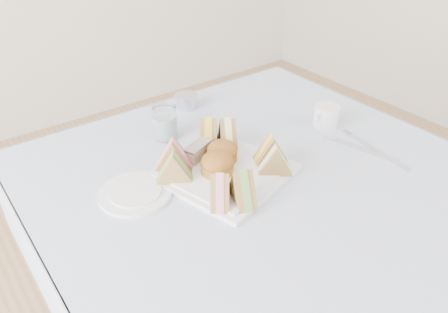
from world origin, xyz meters
TOP-DOWN VIEW (x-y plane):
  - table at (0.00, 0.00)m, footprint 0.90×0.90m
  - tablecloth at (0.00, 0.00)m, footprint 1.02×1.02m
  - serving_plate at (-0.07, 0.07)m, footprint 0.33×0.33m
  - sandwich_fl_a at (-0.15, -0.02)m, footprint 0.08×0.09m
  - sandwich_fl_b at (-0.11, -0.05)m, footprint 0.07×0.10m
  - sandwich_fr_a at (0.04, 0.03)m, footprint 0.09×0.07m
  - sandwich_fr_b at (0.02, -0.01)m, footprint 0.09×0.08m
  - sandwich_bl_a at (-0.18, 0.10)m, footprint 0.09×0.08m
  - sandwich_bl_b at (-0.16, 0.15)m, footprint 0.10×0.09m
  - sandwich_br_a at (0.01, 0.16)m, footprint 0.08×0.10m
  - sandwich_br_b at (-0.03, 0.18)m, footprint 0.09×0.10m
  - scone_left at (-0.09, 0.07)m, footprint 0.09×0.09m
  - scone_right at (-0.05, 0.10)m, footprint 0.10×0.10m
  - pastry_slice at (-0.09, 0.15)m, footprint 0.09×0.06m
  - side_plate at (-0.28, 0.12)m, footprint 0.21×0.21m
  - water_glass at (-0.09, 0.30)m, footprint 0.08×0.08m
  - tea_strainer at (0.05, 0.42)m, footprint 0.09×0.09m
  - knife at (0.28, -0.05)m, footprint 0.07×0.20m
  - fork at (0.31, -0.10)m, footprint 0.03×0.20m
  - creamer_jug at (0.30, 0.09)m, footprint 0.07×0.07m

SIDE VIEW (x-z plane):
  - table at x=0.00m, z-range 0.00..0.74m
  - tablecloth at x=0.00m, z-range 0.74..0.75m
  - knife at x=0.28m, z-range 0.75..0.75m
  - fork at x=0.31m, z-range 0.75..0.75m
  - side_plate at x=-0.28m, z-range 0.75..0.76m
  - serving_plate at x=-0.07m, z-range 0.75..0.76m
  - tea_strainer at x=0.05m, z-range 0.75..0.79m
  - creamer_jug at x=0.30m, z-range 0.75..0.81m
  - pastry_slice at x=-0.09m, z-range 0.76..0.80m
  - scone_right at x=-0.05m, z-range 0.76..0.81m
  - scone_left at x=-0.09m, z-range 0.76..0.81m
  - water_glass at x=-0.09m, z-range 0.75..0.84m
  - sandwich_fr_b at x=0.02m, z-range 0.76..0.83m
  - sandwich_fr_a at x=0.04m, z-range 0.76..0.83m
  - sandwich_fl_a at x=-0.15m, z-range 0.76..0.83m
  - sandwich_bl_a at x=-0.18m, z-range 0.76..0.83m
  - sandwich_br_a at x=0.01m, z-range 0.76..0.84m
  - sandwich_fl_b at x=-0.11m, z-range 0.76..0.84m
  - sandwich_bl_b at x=-0.16m, z-range 0.76..0.84m
  - sandwich_br_b at x=-0.03m, z-range 0.76..0.84m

